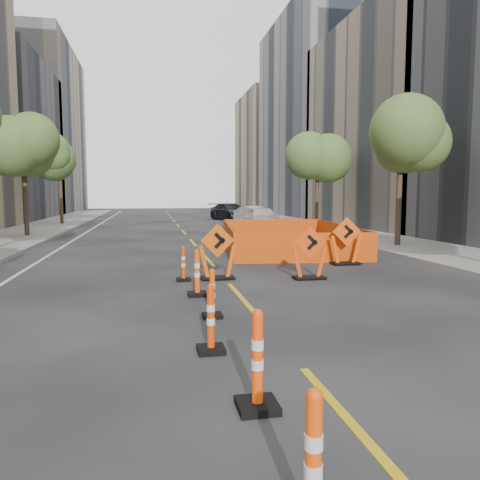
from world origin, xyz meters
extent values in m
plane|color=black|center=(0.00, 0.00, 0.00)|extent=(140.00, 140.00, 0.00)
cube|color=gray|center=(9.00, 12.00, 0.07)|extent=(4.00, 90.00, 0.15)
cube|color=gray|center=(-17.00, 55.60, 10.00)|extent=(12.00, 20.00, 20.00)
cube|color=gray|center=(17.00, 23.80, 7.00)|extent=(12.00, 16.00, 14.00)
cube|color=gray|center=(17.00, 40.20, 10.00)|extent=(12.00, 18.00, 20.00)
cube|color=tan|center=(17.00, 58.60, 8.00)|extent=(12.00, 14.00, 16.00)
cylinder|color=#382B1E|center=(-8.40, 20.00, 1.57)|extent=(0.24, 0.24, 3.15)
sphere|color=#517130|center=(-8.40, 20.00, 4.55)|extent=(2.80, 2.80, 2.80)
cylinder|color=#382B1E|center=(-8.40, 30.00, 1.57)|extent=(0.24, 0.24, 3.15)
sphere|color=#517130|center=(-8.40, 30.00, 4.55)|extent=(2.80, 2.80, 2.80)
cylinder|color=#382B1E|center=(8.40, 12.00, 1.57)|extent=(0.24, 0.24, 3.15)
sphere|color=#517130|center=(8.40, 12.00, 4.55)|extent=(2.80, 2.80, 2.80)
cylinder|color=#382B1E|center=(8.40, 22.00, 1.57)|extent=(0.24, 0.24, 3.15)
sphere|color=#517130|center=(8.40, 22.00, 4.55)|extent=(2.80, 2.80, 2.80)
imported|color=silver|center=(5.01, 22.74, 0.78)|extent=(2.18, 4.69, 1.56)
imported|color=#B2B3B8|center=(6.03, 29.12, 0.68)|extent=(3.01, 4.38, 1.37)
imported|color=black|center=(4.96, 34.36, 0.75)|extent=(3.62, 5.53, 1.49)
camera|label=1|loc=(-1.98, -6.28, 2.35)|focal=35.00mm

